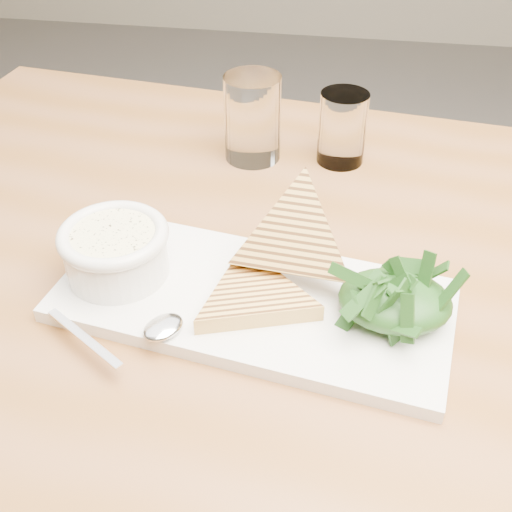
# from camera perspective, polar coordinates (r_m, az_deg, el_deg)

# --- Properties ---
(table_top) EXTENTS (1.34, 0.98, 0.04)m
(table_top) POSITION_cam_1_polar(r_m,az_deg,el_deg) (0.71, 4.88, -2.69)
(table_top) COLOR brown
(table_top) RESTS_ON ground
(table_leg_bl) EXTENTS (0.06, 0.06, 0.73)m
(table_leg_bl) POSITION_cam_1_polar(r_m,az_deg,el_deg) (1.38, -18.93, -2.13)
(table_leg_bl) COLOR brown
(table_leg_bl) RESTS_ON ground
(platter) EXTENTS (0.42, 0.24, 0.02)m
(platter) POSITION_cam_1_polar(r_m,az_deg,el_deg) (0.65, -0.28, -3.98)
(platter) COLOR white
(platter) RESTS_ON table_top
(soup_bowl) EXTENTS (0.11, 0.11, 0.04)m
(soup_bowl) POSITION_cam_1_polar(r_m,az_deg,el_deg) (0.68, -12.29, -0.04)
(soup_bowl) COLOR white
(soup_bowl) RESTS_ON platter
(soup) EXTENTS (0.09, 0.09, 0.01)m
(soup) POSITION_cam_1_polar(r_m,az_deg,el_deg) (0.66, -12.59, 1.71)
(soup) COLOR #F5EBAD
(soup) RESTS_ON soup_bowl
(bowl_rim) EXTENTS (0.11, 0.11, 0.01)m
(bowl_rim) POSITION_cam_1_polar(r_m,az_deg,el_deg) (0.66, -12.61, 1.85)
(bowl_rim) COLOR white
(bowl_rim) RESTS_ON soup_bowl
(sandwich_flat) EXTENTS (0.18, 0.18, 0.02)m
(sandwich_flat) POSITION_cam_1_polar(r_m,az_deg,el_deg) (0.63, -0.20, -3.55)
(sandwich_flat) COLOR gold
(sandwich_flat) RESTS_ON platter
(sandwich_lean) EXTENTS (0.16, 0.17, 0.16)m
(sandwich_lean) POSITION_cam_1_polar(r_m,az_deg,el_deg) (0.64, 3.50, 1.56)
(sandwich_lean) COLOR gold
(sandwich_lean) RESTS_ON sandwich_flat
(salad_base) EXTENTS (0.11, 0.09, 0.04)m
(salad_base) POSITION_cam_1_polar(r_m,az_deg,el_deg) (0.62, 12.25, -3.90)
(salad_base) COLOR #10380D
(salad_base) RESTS_ON platter
(arugula_pile) EXTENTS (0.11, 0.10, 0.05)m
(arugula_pile) POSITION_cam_1_polar(r_m,az_deg,el_deg) (0.62, 12.33, -3.48)
(arugula_pile) COLOR #284E1D
(arugula_pile) RESTS_ON platter
(spoon_bowl) EXTENTS (0.05, 0.05, 0.01)m
(spoon_bowl) POSITION_cam_1_polar(r_m,az_deg,el_deg) (0.61, -8.25, -6.27)
(spoon_bowl) COLOR silver
(spoon_bowl) RESTS_ON platter
(spoon_handle) EXTENTS (0.09, 0.07, 0.00)m
(spoon_handle) POSITION_cam_1_polar(r_m,az_deg,el_deg) (0.62, -15.03, -7.03)
(spoon_handle) COLOR silver
(spoon_handle) RESTS_ON platter
(glass_near) EXTENTS (0.08, 0.08, 0.12)m
(glass_near) POSITION_cam_1_polar(r_m,az_deg,el_deg) (0.88, -0.31, 12.15)
(glass_near) COLOR white
(glass_near) RESTS_ON table_top
(glass_far) EXTENTS (0.06, 0.06, 0.10)m
(glass_far) POSITION_cam_1_polar(r_m,az_deg,el_deg) (0.88, 7.68, 11.20)
(glass_far) COLOR white
(glass_far) RESTS_ON table_top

